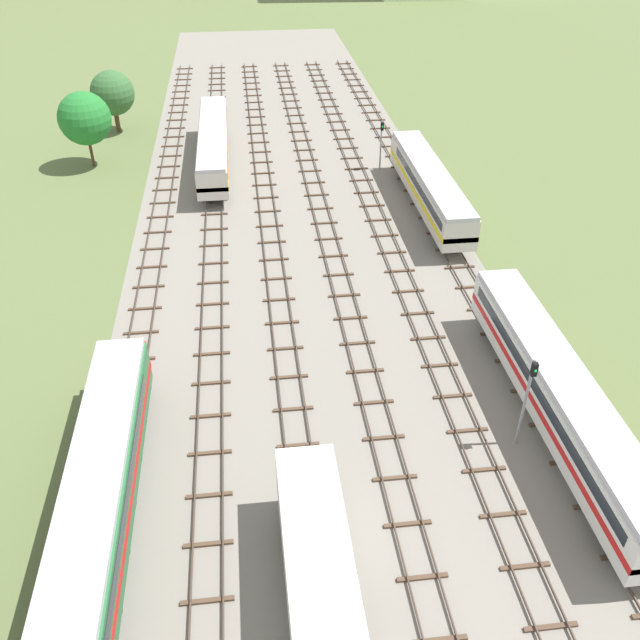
# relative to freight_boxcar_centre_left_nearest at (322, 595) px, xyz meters

# --- Properties ---
(ground_plane) EXTENTS (480.00, 480.00, 0.00)m
(ground_plane) POSITION_rel_freight_boxcar_centre_left_nearest_xyz_m (2.44, 29.33, -2.45)
(ground_plane) COLOR #5B6B3D
(ballast_bed) EXTENTS (28.45, 176.00, 0.01)m
(ballast_bed) POSITION_rel_freight_boxcar_centre_left_nearest_xyz_m (2.44, 29.33, -2.45)
(ballast_bed) COLOR gray
(ballast_bed) RESTS_ON ground
(track_far_left) EXTENTS (2.40, 126.00, 0.29)m
(track_far_left) POSITION_rel_freight_boxcar_centre_left_nearest_xyz_m (-9.79, 30.33, -2.31)
(track_far_left) COLOR #47382D
(track_far_left) RESTS_ON ground
(track_left) EXTENTS (2.40, 126.00, 0.29)m
(track_left) POSITION_rel_freight_boxcar_centre_left_nearest_xyz_m (-4.90, 30.33, -2.31)
(track_left) COLOR #47382D
(track_left) RESTS_ON ground
(track_centre_left) EXTENTS (2.40, 126.00, 0.29)m
(track_centre_left) POSITION_rel_freight_boxcar_centre_left_nearest_xyz_m (-0.01, 30.33, -2.31)
(track_centre_left) COLOR #47382D
(track_centre_left) RESTS_ON ground
(track_centre) EXTENTS (2.40, 126.00, 0.29)m
(track_centre) POSITION_rel_freight_boxcar_centre_left_nearest_xyz_m (4.88, 30.33, -2.31)
(track_centre) COLOR #47382D
(track_centre) RESTS_ON ground
(track_centre_right) EXTENTS (2.40, 126.00, 0.29)m
(track_centre_right) POSITION_rel_freight_boxcar_centre_left_nearest_xyz_m (9.77, 30.33, -2.31)
(track_centre_right) COLOR #47382D
(track_centre_right) RESTS_ON ground
(track_right) EXTENTS (2.40, 126.00, 0.29)m
(track_right) POSITION_rel_freight_boxcar_centre_left_nearest_xyz_m (14.66, 30.33, -2.31)
(track_right) COLOR #47382D
(track_right) RESTS_ON ground
(freight_boxcar_centre_left_nearest) EXTENTS (2.87, 14.00, 3.60)m
(freight_boxcar_centre_left_nearest) POSITION_rel_freight_boxcar_centre_left_nearest_xyz_m (0.00, 0.00, 0.00)
(freight_boxcar_centre_left_nearest) COLOR white
(freight_boxcar_centre_left_nearest) RESTS_ON ground
(diesel_railcar_far_left_near) EXTENTS (2.96, 20.50, 3.80)m
(diesel_railcar_far_left_near) POSITION_rel_freight_boxcar_centre_left_nearest_xyz_m (-9.79, 6.61, 0.15)
(diesel_railcar_far_left_near) COLOR #286638
(diesel_railcar_far_left_near) RESTS_ON ground
(passenger_coach_right_mid) EXTENTS (2.96, 22.00, 3.80)m
(passenger_coach_right_mid) POSITION_rel_freight_boxcar_centre_left_nearest_xyz_m (14.66, 10.62, 0.16)
(passenger_coach_right_mid) COLOR white
(passenger_coach_right_mid) RESTS_ON ground
(diesel_railcar_right_midfar) EXTENTS (2.96, 20.50, 3.80)m
(diesel_railcar_right_midfar) POSITION_rel_freight_boxcar_centre_left_nearest_xyz_m (14.66, 39.36, 0.15)
(diesel_railcar_right_midfar) COLOR beige
(diesel_railcar_right_midfar) RESTS_ON ground
(passenger_coach_left_far) EXTENTS (2.96, 22.00, 3.80)m
(passenger_coach_left_far) POSITION_rel_freight_boxcar_centre_left_nearest_xyz_m (-4.90, 52.44, 0.16)
(passenger_coach_left_far) COLOR beige
(passenger_coach_left_far) RESTS_ON ground
(signal_post_nearest) EXTENTS (0.28, 0.47, 5.95)m
(signal_post_nearest) POSITION_rel_freight_boxcar_centre_left_nearest_xyz_m (12.22, 9.60, 1.30)
(signal_post_nearest) COLOR gray
(signal_post_nearest) RESTS_ON ground
(signal_post_near) EXTENTS (0.28, 0.47, 5.09)m
(signal_post_near) POSITION_rel_freight_boxcar_centre_left_nearest_xyz_m (12.22, 49.66, 0.80)
(signal_post_near) COLOR gray
(signal_post_near) RESTS_ON ground
(lineside_tree_0) EXTENTS (5.01, 5.01, 7.04)m
(lineside_tree_0) POSITION_rel_freight_boxcar_centre_left_nearest_xyz_m (-16.34, 64.56, 2.07)
(lineside_tree_0) COLOR #4C331E
(lineside_tree_0) RESTS_ON ground
(lineside_tree_1) EXTENTS (5.33, 5.33, 7.74)m
(lineside_tree_1) POSITION_rel_freight_boxcar_centre_left_nearest_xyz_m (-17.66, 54.13, 2.61)
(lineside_tree_1) COLOR #4C331E
(lineside_tree_1) RESTS_ON ground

